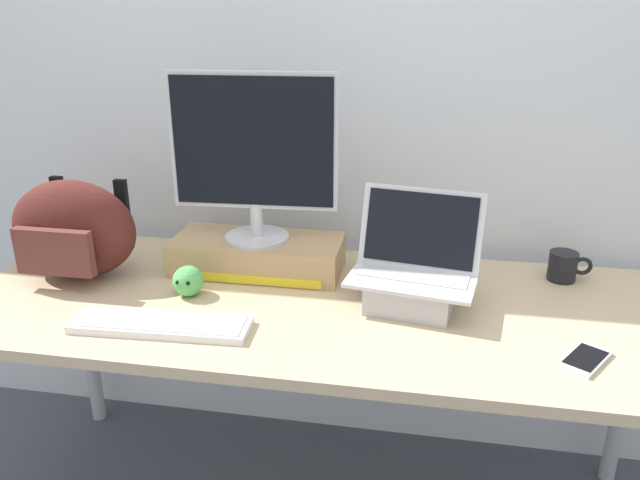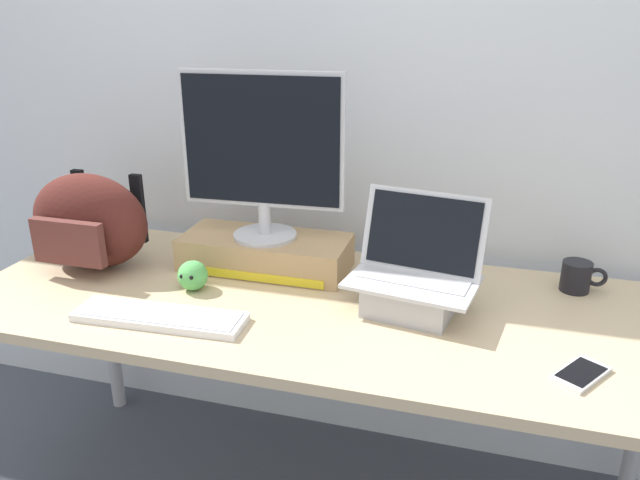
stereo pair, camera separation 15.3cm
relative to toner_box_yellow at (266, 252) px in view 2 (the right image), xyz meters
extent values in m
cube|color=silver|center=(0.22, 0.31, 0.50)|extent=(7.00, 0.10, 2.60)
cube|color=tan|center=(0.22, -0.18, -0.07)|extent=(1.98, 0.77, 0.03)
cylinder|color=#B2B2B7|center=(-0.71, 0.15, -0.44)|extent=(0.05, 0.05, 0.72)
cube|color=tan|center=(0.00, 0.00, 0.00)|extent=(0.51, 0.22, 0.10)
cube|color=yellow|center=(0.00, -0.11, -0.03)|extent=(0.43, 0.00, 0.03)
cylinder|color=silver|center=(0.00, 0.00, 0.06)|extent=(0.19, 0.19, 0.01)
cylinder|color=silver|center=(0.00, 0.00, 0.11)|extent=(0.04, 0.04, 0.10)
cube|color=silver|center=(0.00, 0.00, 0.35)|extent=(0.48, 0.04, 0.39)
cube|color=black|center=(0.00, -0.01, 0.35)|extent=(0.46, 0.03, 0.37)
cube|color=#ADADB2|center=(0.47, -0.16, -0.01)|extent=(0.25, 0.23, 0.08)
cube|color=silver|center=(0.47, -0.16, 0.03)|extent=(0.36, 0.27, 0.01)
cube|color=#B7B7BC|center=(0.47, -0.14, 0.04)|extent=(0.31, 0.17, 0.00)
cube|color=silver|center=(0.48, -0.08, 0.14)|extent=(0.34, 0.12, 0.21)
cube|color=black|center=(0.48, -0.09, 0.14)|extent=(0.30, 0.11, 0.19)
cube|color=white|center=(-0.14, -0.40, -0.04)|extent=(0.45, 0.14, 0.02)
cube|color=silver|center=(-0.14, -0.40, -0.03)|extent=(0.43, 0.12, 0.00)
ellipsoid|color=#4C1E19|center=(-0.51, -0.13, 0.10)|extent=(0.38, 0.19, 0.29)
cube|color=brown|center=(-0.51, -0.24, 0.07)|extent=(0.23, 0.03, 0.13)
cube|color=black|center=(-0.62, -0.02, 0.11)|extent=(0.04, 0.02, 0.22)
cube|color=black|center=(-0.41, -0.02, 0.11)|extent=(0.04, 0.02, 0.22)
cylinder|color=black|center=(0.90, 0.09, -0.01)|extent=(0.08, 0.08, 0.09)
torus|color=black|center=(0.95, 0.09, 0.00)|extent=(0.06, 0.01, 0.06)
cube|color=silver|center=(0.87, -0.37, -0.05)|extent=(0.14, 0.16, 0.01)
cube|color=black|center=(0.87, -0.37, -0.04)|extent=(0.12, 0.13, 0.00)
sphere|color=#56B256|center=(-0.14, -0.20, -0.01)|extent=(0.09, 0.09, 0.09)
sphere|color=black|center=(-0.16, -0.24, 0.00)|extent=(0.01, 0.01, 0.01)
sphere|color=black|center=(-0.13, -0.24, 0.00)|extent=(0.01, 0.01, 0.01)
camera|label=1|loc=(0.49, -1.66, 0.71)|focal=34.53mm
camera|label=2|loc=(0.64, -1.63, 0.71)|focal=34.53mm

